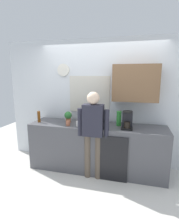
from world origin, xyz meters
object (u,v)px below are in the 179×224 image
at_px(bottle_clear_soda, 119,118).
at_px(bottle_amber_beer, 39,117).
at_px(bottle_red_vinegar, 82,116).
at_px(potted_plant, 68,116).
at_px(mixing_bowl, 100,120).
at_px(storage_canister, 68,116).
at_px(cup_blue_mug, 101,124).
at_px(person_at_sink, 93,129).
at_px(cup_terracotta_mug, 68,123).
at_px(coffee_maker, 127,121).
at_px(cup_white_mug, 78,124).
at_px(dish_soap, 89,118).

height_order(bottle_clear_soda, bottle_amber_beer, bottle_clear_soda).
bearing_deg(bottle_red_vinegar, potted_plant, -139.81).
relative_size(bottle_red_vinegar, mixing_bowl, 1.00).
relative_size(potted_plant, storage_canister, 1.35).
bearing_deg(storage_canister, potted_plant, -69.01).
xyz_separation_m(cup_blue_mug, person_at_sink, (-0.09, -0.23, -0.03)).
bearing_deg(cup_terracotta_mug, bottle_amber_beer, 172.45).
distance_m(coffee_maker, cup_white_mug, 0.91).
height_order(bottle_clear_soda, mixing_bowl, bottle_clear_soda).
relative_size(bottle_red_vinegar, potted_plant, 0.96).
bearing_deg(cup_terracotta_mug, bottle_clear_soda, 15.01).
distance_m(cup_white_mug, storage_canister, 0.51).
bearing_deg(cup_white_mug, bottle_clear_soda, 17.53).
bearing_deg(bottle_red_vinegar, storage_canister, -179.22).
relative_size(mixing_bowl, storage_canister, 1.29).
distance_m(bottle_clear_soda, dish_soap, 0.63).
xyz_separation_m(bottle_red_vinegar, dish_soap, (0.17, -0.03, -0.03)).
bearing_deg(dish_soap, mixing_bowl, 3.83).
distance_m(bottle_clear_soda, bottle_amber_beer, 1.61).
xyz_separation_m(mixing_bowl, dish_soap, (-0.22, -0.01, 0.04)).
height_order(coffee_maker, bottle_red_vinegar, coffee_maker).
bearing_deg(bottle_amber_beer, potted_plant, 11.34).
xyz_separation_m(coffee_maker, potted_plant, (-1.18, 0.12, -0.01)).
bearing_deg(dish_soap, coffee_maker, -19.97).
xyz_separation_m(coffee_maker, bottle_red_vinegar, (-0.95, 0.31, -0.04)).
bearing_deg(dish_soap, storage_canister, 177.39).
bearing_deg(coffee_maker, bottle_amber_beer, -179.93).
distance_m(bottle_red_vinegar, cup_white_mug, 0.39).
relative_size(cup_blue_mug, potted_plant, 0.43).
relative_size(bottle_clear_soda, cup_terracotta_mug, 3.04).
bearing_deg(cup_white_mug, storage_canister, 132.67).
bearing_deg(coffee_maker, bottle_clear_soda, 135.73).
height_order(bottle_red_vinegar, storage_canister, bottle_red_vinegar).
bearing_deg(mixing_bowl, bottle_amber_beer, -166.06).
bearing_deg(cup_blue_mug, storage_canister, 159.53).
bearing_deg(coffee_maker, person_at_sink, -160.07).
distance_m(cup_blue_mug, dish_soap, 0.39).
bearing_deg(bottle_clear_soda, mixing_bowl, 160.76).
distance_m(cup_blue_mug, cup_white_mug, 0.42).
distance_m(bottle_clear_soda, bottle_red_vinegar, 0.80).
distance_m(cup_terracotta_mug, person_at_sink, 0.54).
bearing_deg(coffee_maker, potted_plant, 174.36).
height_order(coffee_maker, potted_plant, coffee_maker).
height_order(cup_blue_mug, mixing_bowl, cup_blue_mug).
xyz_separation_m(coffee_maker, dish_soap, (-0.78, 0.28, -0.07)).
bearing_deg(cup_terracotta_mug, bottle_red_vinegar, 69.12).
xyz_separation_m(coffee_maker, cup_blue_mug, (-0.49, 0.02, -0.10)).
distance_m(bottle_clear_soda, potted_plant, 1.01).
relative_size(mixing_bowl, dish_soap, 1.22).
relative_size(cup_blue_mug, mixing_bowl, 0.45).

